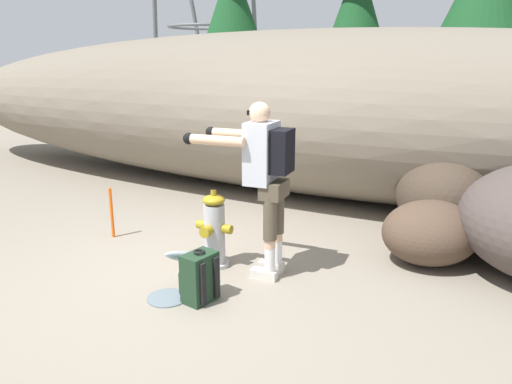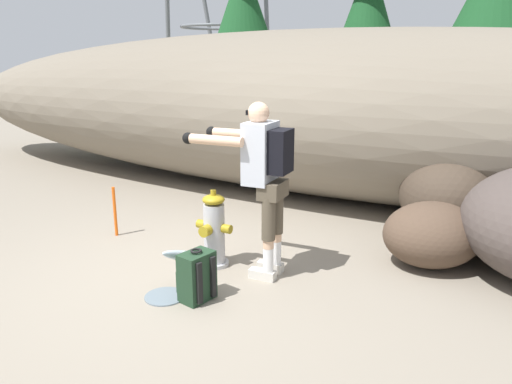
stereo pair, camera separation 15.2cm
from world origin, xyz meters
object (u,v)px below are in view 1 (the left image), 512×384
Objects in this scene: fire_hydrant at (214,232)px; boulder_small at (430,232)px; utility_worker at (264,169)px; survey_stake at (112,213)px; boulder_mid at (443,191)px; spare_backpack at (199,277)px.

boulder_small is (1.93, 1.08, -0.04)m from fire_hydrant.
utility_worker is 2.80× the size of survey_stake.
survey_stake is at bearing -164.98° from boulder_small.
utility_worker is at bearing -123.48° from boulder_mid.
spare_backpack is at bearing -133.06° from boulder_small.
boulder_mid is (1.92, 2.14, 0.14)m from fire_hydrant.
boulder_small is at bearing 15.02° from survey_stake.
boulder_small is at bearing -88.99° from boulder_mid.
spare_backpack is 0.78× the size of survey_stake.
spare_backpack is at bearing -120.05° from boulder_mid.
boulder_small is (1.41, 1.04, -0.73)m from utility_worker.
utility_worker reaches higher than boulder_mid.
boulder_mid is 1.08m from boulder_small.
survey_stake is (-1.79, 0.85, 0.08)m from spare_backpack.
boulder_mid is 2.48× the size of survey_stake.
utility_worker reaches higher than survey_stake.
fire_hydrant reaches higher than survey_stake.
boulder_small is 1.68× the size of survey_stake.
survey_stake is at bearing -7.70° from utility_worker.
spare_backpack is 1.98m from survey_stake.
boulder_mid is 3.97m from survey_stake.
boulder_small reaches higher than survey_stake.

